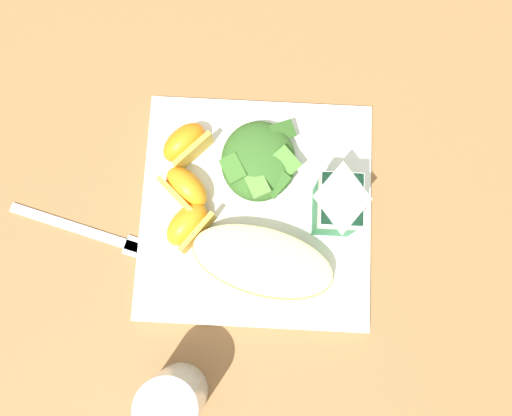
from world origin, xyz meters
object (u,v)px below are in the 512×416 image
Objects in this scene: orange_wedge_rear at (188,225)px; drinking_clear_cup at (173,400)px; orange_wedge_front at (185,144)px; orange_wedge_middle at (186,189)px; white_plate at (256,211)px; green_salad_pile at (262,161)px; milk_carton at (338,203)px; cheesy_pizza_bread at (263,261)px; metal_fork at (93,234)px.

drinking_clear_cup is at bearing 0.06° from orange_wedge_rear.
orange_wedge_front and orange_wedge_middle have the same top height.
green_salad_pile reaches higher than white_plate.
drinking_clear_cup reaches higher than orange_wedge_rear.
milk_carton is 1.58× the size of orange_wedge_rear.
milk_carton is at bearing 90.67° from white_plate.
orange_wedge_front is at bearing -177.77° from drinking_clear_cup.
milk_carton is at bearing 129.42° from cheesy_pizza_bread.
orange_wedge_rear is at bearing -179.94° from drinking_clear_cup.
green_salad_pile is (-0.06, 0.00, 0.03)m from white_plate.
metal_fork is (0.06, -0.11, -0.03)m from orange_wedge_middle.
cheesy_pizza_bread is at bearing 9.61° from white_plate.
milk_carton is at bearing 97.71° from metal_fork.
drinking_clear_cup is at bearing -29.93° from cheesy_pizza_bread.
metal_fork is (0.09, -0.20, -0.03)m from green_salad_pile.
green_salad_pile is at bearing 113.05° from orange_wedge_middle.
cheesy_pizza_bread reaches higher than metal_fork.
white_plate is at bearing 160.36° from drinking_clear_cup.
orange_wedge_front is (-0.14, -0.10, 0.00)m from cheesy_pizza_bread.
green_salad_pile is at bearing 79.67° from orange_wedge_front.
white_plate is 0.11m from milk_carton.
milk_carton reaches higher than green_salad_pile.
white_plate is 1.53× the size of cheesy_pizza_bread.
white_plate is 0.09m from orange_wedge_rear.
drinking_clear_cup is (0.22, -0.17, -0.03)m from milk_carton.
cheesy_pizza_bread is 1.66× the size of milk_carton.
orange_wedge_rear is (0.03, -0.08, 0.03)m from white_plate.
orange_wedge_rear is at bearing 6.43° from orange_wedge_front.
orange_wedge_front is (-0.07, -0.18, -0.04)m from milk_carton.
cheesy_pizza_bread is 0.12m from green_salad_pile.
green_salad_pile is at bearing 175.08° from white_plate.
drinking_clear_cup is (0.29, 0.01, 0.01)m from orange_wedge_front.
milk_carton reaches higher than cheesy_pizza_bread.
metal_fork is at bearing -44.84° from orange_wedge_front.
orange_wedge_front is at bearing -143.80° from cheesy_pizza_bread.
orange_wedge_rear is at bearing -112.99° from cheesy_pizza_bread.
white_plate is 0.07m from cheesy_pizza_bread.
white_plate is at bearing -170.39° from cheesy_pizza_bread.
cheesy_pizza_bread is 0.98× the size of metal_fork.
cheesy_pizza_bread is 2.68× the size of orange_wedge_front.
orange_wedge_front is at bearing -129.16° from white_plate.
orange_wedge_rear is at bearing -80.74° from milk_carton.
drinking_clear_cup is at bearing -16.80° from green_salad_pile.
orange_wedge_rear is (-0.04, -0.09, 0.00)m from cheesy_pizza_bread.
orange_wedge_middle is at bearing -101.64° from white_plate.
milk_carton is 0.30m from metal_fork.
orange_wedge_middle is at bearing 115.85° from metal_fork.
metal_fork is (0.04, -0.20, -0.01)m from white_plate.
white_plate is 2.79× the size of drinking_clear_cup.
milk_carton is at bearing 142.55° from drinking_clear_cup.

